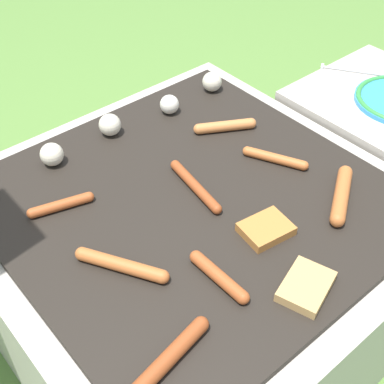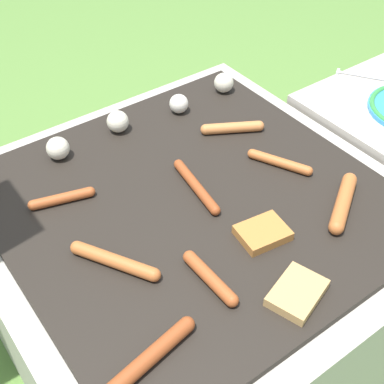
% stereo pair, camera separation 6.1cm
% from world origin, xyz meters
% --- Properties ---
extents(ground_plane, '(14.00, 14.00, 0.00)m').
position_xyz_m(ground_plane, '(0.00, 0.00, 0.00)').
color(ground_plane, '#567F38').
extents(grill, '(0.89, 0.89, 0.40)m').
position_xyz_m(grill, '(0.00, 0.00, 0.20)').
color(grill, '#B2AA9E').
rests_on(grill, ground_plane).
extents(sausage_back_center, '(0.11, 0.17, 0.03)m').
position_xyz_m(sausage_back_center, '(-0.23, -0.06, 0.42)').
color(sausage_back_center, '#B7602D').
rests_on(sausage_back_center, grill).
extents(sausage_back_right, '(0.08, 0.14, 0.02)m').
position_xyz_m(sausage_back_right, '(0.23, -0.03, 0.42)').
color(sausage_back_right, '#B7602D').
rests_on(sausage_back_right, grill).
extents(sausage_front_center, '(0.03, 0.15, 0.03)m').
position_xyz_m(sausage_front_center, '(-0.11, -0.20, 0.42)').
color(sausage_front_center, '#A34C23').
rests_on(sausage_front_center, grill).
extents(sausage_mid_right, '(0.19, 0.06, 0.03)m').
position_xyz_m(sausage_mid_right, '(-0.28, -0.27, 0.42)').
color(sausage_mid_right, '#93421E').
rests_on(sausage_mid_right, grill).
extents(sausage_front_left, '(0.14, 0.06, 0.02)m').
position_xyz_m(sausage_front_left, '(-0.23, 0.16, 0.42)').
color(sausage_front_left, '#A34C23').
rests_on(sausage_front_left, grill).
extents(sausage_back_left, '(0.16, 0.11, 0.03)m').
position_xyz_m(sausage_back_left, '(0.24, -0.21, 0.42)').
color(sausage_back_left, '#B7602D').
rests_on(sausage_back_left, grill).
extents(sausage_mid_left, '(0.14, 0.09, 0.03)m').
position_xyz_m(sausage_mid_left, '(0.23, 0.14, 0.42)').
color(sausage_mid_left, '#C6753D').
rests_on(sausage_mid_left, grill).
extents(sausage_front_right, '(0.05, 0.19, 0.02)m').
position_xyz_m(sausage_front_right, '(0.02, 0.02, 0.42)').
color(sausage_front_right, '#93421E').
rests_on(sausage_front_right, grill).
extents(bread_slice_left, '(0.11, 0.09, 0.02)m').
position_xyz_m(bread_slice_left, '(0.05, -0.17, 0.41)').
color(bread_slice_left, '#B27033').
rests_on(bread_slice_left, grill).
extents(bread_slice_right, '(0.12, 0.11, 0.02)m').
position_xyz_m(bread_slice_right, '(0.00, -0.32, 0.41)').
color(bread_slice_right, tan).
rests_on(bread_slice_right, grill).
extents(mushroom_row, '(0.72, 0.07, 0.05)m').
position_xyz_m(mushroom_row, '(0.01, 0.30, 0.43)').
color(mushroom_row, beige).
rests_on(mushroom_row, grill).
extents(fork_utensil, '(0.12, 0.17, 0.01)m').
position_xyz_m(fork_utensil, '(0.70, 0.11, 0.41)').
color(fork_utensil, silver).
rests_on(fork_utensil, side_ledge).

